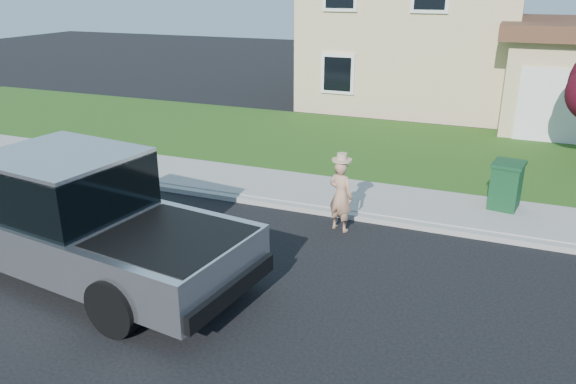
% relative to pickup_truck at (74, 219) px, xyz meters
% --- Properties ---
extents(ground, '(80.00, 80.00, 0.00)m').
position_rel_pickup_truck_xyz_m(ground, '(2.72, 1.23, -1.02)').
color(ground, black).
rests_on(ground, ground).
extents(curb, '(40.00, 0.20, 0.12)m').
position_rel_pickup_truck_xyz_m(curb, '(3.72, 4.13, -0.96)').
color(curb, gray).
rests_on(curb, ground).
extents(sidewalk, '(40.00, 2.00, 0.15)m').
position_rel_pickup_truck_xyz_m(sidewalk, '(3.72, 5.23, -0.95)').
color(sidewalk, gray).
rests_on(sidewalk, ground).
extents(lawn, '(40.00, 7.00, 0.10)m').
position_rel_pickup_truck_xyz_m(lawn, '(3.72, 9.73, -0.97)').
color(lawn, '#183D11').
rests_on(lawn, ground).
extents(house, '(14.00, 11.30, 6.85)m').
position_rel_pickup_truck_xyz_m(house, '(4.04, 17.62, 2.15)').
color(house, '#C9B580').
rests_on(house, ground).
extents(pickup_truck, '(6.91, 3.11, 2.19)m').
position_rel_pickup_truck_xyz_m(pickup_truck, '(0.00, 0.00, 0.00)').
color(pickup_truck, black).
rests_on(pickup_truck, ground).
extents(woman, '(0.64, 0.52, 1.66)m').
position_rel_pickup_truck_xyz_m(woman, '(3.76, 3.47, -0.23)').
color(woman, tan).
rests_on(woman, ground).
extents(trash_bin, '(0.75, 0.83, 1.05)m').
position_rel_pickup_truck_xyz_m(trash_bin, '(6.89, 5.67, -0.34)').
color(trash_bin, '#103B1D').
rests_on(trash_bin, sidewalk).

